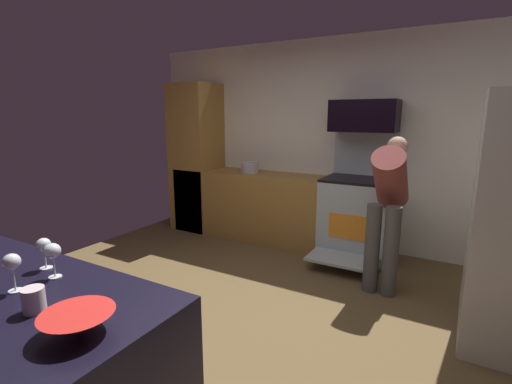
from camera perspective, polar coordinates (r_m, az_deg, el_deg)
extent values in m
cube|color=brown|center=(3.19, -3.86, -19.86)|extent=(5.20, 4.80, 0.02)
cube|color=white|center=(4.85, 11.49, 7.33)|extent=(5.20, 0.12, 2.60)
cube|color=olive|center=(5.02, -0.03, -2.12)|extent=(2.40, 0.60, 0.90)
cube|color=olive|center=(5.47, -9.20, 5.29)|extent=(0.60, 0.60, 2.10)
cube|color=#ADBFC0|center=(4.50, 15.29, -4.09)|extent=(0.76, 0.64, 0.92)
cube|color=black|center=(4.40, 15.63, 1.87)|extent=(0.76, 0.64, 0.03)
cube|color=#ADBFC0|center=(4.64, 16.72, 5.80)|extent=(0.76, 0.06, 0.53)
cube|color=orange|center=(4.20, 14.15, -5.32)|extent=(0.44, 0.01, 0.28)
cube|color=#ADBFC0|center=(4.13, 13.17, -10.16)|extent=(0.72, 0.41, 0.03)
cube|color=black|center=(4.43, 16.49, 11.29)|extent=(0.74, 0.38, 0.36)
cylinder|color=#4C4C4C|center=(3.68, 17.61, -8.36)|extent=(0.14, 0.14, 0.86)
cylinder|color=#4C4C4C|center=(3.65, 20.24, -8.70)|extent=(0.14, 0.14, 0.86)
cylinder|color=brown|center=(3.70, 20.20, 2.00)|extent=(0.30, 0.63, 0.64)
sphere|color=tan|center=(3.91, 21.14, 6.60)|extent=(0.20, 0.20, 0.20)
cone|color=red|center=(1.53, -25.93, -17.87)|extent=(0.26, 0.26, 0.08)
cylinder|color=silver|center=(2.00, -33.30, -12.72)|extent=(0.06, 0.06, 0.01)
cylinder|color=silver|center=(1.98, -33.47, -11.34)|extent=(0.01, 0.01, 0.10)
ellipsoid|color=silver|center=(1.95, -33.76, -9.02)|extent=(0.07, 0.07, 0.07)
cylinder|color=silver|center=(2.06, -28.76, -11.50)|extent=(0.06, 0.06, 0.01)
cylinder|color=silver|center=(2.04, -28.90, -10.21)|extent=(0.01, 0.01, 0.09)
ellipsoid|color=silver|center=(2.02, -29.14, -8.00)|extent=(0.08, 0.08, 0.07)
cylinder|color=silver|center=(2.19, -29.81, -10.22)|extent=(0.06, 0.06, 0.01)
cylinder|color=silver|center=(2.18, -29.94, -9.09)|extent=(0.01, 0.01, 0.09)
ellipsoid|color=silver|center=(2.15, -30.16, -7.12)|extent=(0.07, 0.07, 0.07)
cylinder|color=silver|center=(1.76, -31.30, -14.14)|extent=(0.09, 0.09, 0.10)
cylinder|color=#BBB3BF|center=(4.97, -0.97, 3.87)|extent=(0.24, 0.24, 0.15)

